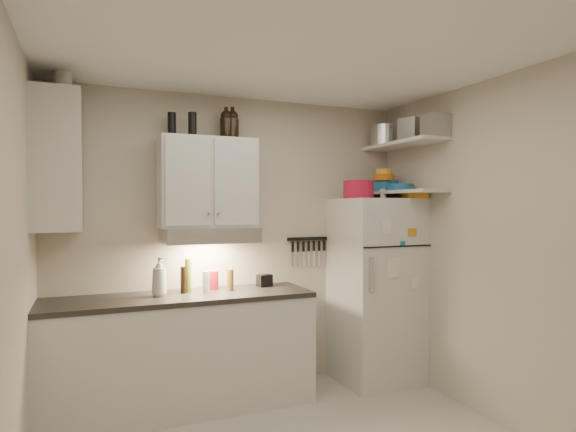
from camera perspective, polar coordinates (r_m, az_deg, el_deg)
name	(u,v)px	position (r m, az deg, el deg)	size (l,w,h in m)	color
ceiling	(308,44)	(3.09, 2.33, 19.71)	(3.20, 3.00, 0.02)	white
back_wall	(236,243)	(4.35, -6.16, -3.17)	(3.20, 0.02, 2.60)	#BDB3A1
left_wall	(4,274)	(2.70, -30.64, -5.96)	(0.02, 3.00, 2.60)	#BDB3A1
right_wall	(504,251)	(3.91, 24.27, -3.75)	(0.02, 3.00, 2.60)	#BDB3A1
base_cabinet	(181,355)	(4.09, -12.53, -15.76)	(2.10, 0.60, 0.88)	silver
countertop	(181,298)	(3.98, -12.56, -9.41)	(2.10, 0.62, 0.04)	#292523
upper_cabinet	(208,183)	(4.10, -9.51, 3.90)	(0.80, 0.33, 0.75)	silver
side_cabinet	(57,162)	(3.87, -25.71, 5.82)	(0.33, 0.55, 1.00)	silver
range_hood	(210,235)	(4.04, -9.27, -2.23)	(0.76, 0.46, 0.12)	silver
fridge	(376,289)	(4.62, 10.36, -8.56)	(0.70, 0.68, 1.70)	silver
shelf_hi	(403,144)	(4.59, 13.46, 8.28)	(0.30, 0.95, 0.03)	silver
shelf_lo	(403,192)	(4.56, 13.44, 2.78)	(0.30, 0.95, 0.03)	silver
knife_strip	(308,239)	(4.58, 2.36, -2.71)	(0.42, 0.02, 0.03)	black
dutch_oven	(358,190)	(4.39, 8.35, 3.13)	(0.28, 0.28, 0.16)	#A7132D
book_stack	(414,194)	(4.52, 14.75, 2.52)	(0.18, 0.23, 0.08)	orange
spice_jar	(383,194)	(4.58, 11.22, 2.60)	(0.05, 0.05, 0.09)	silver
stock_pot	(385,136)	(4.84, 11.39, 9.28)	(0.28, 0.28, 0.20)	silver
tin_a	(412,130)	(4.52, 14.50, 9.85)	(0.20, 0.18, 0.20)	#AAAAAD
tin_b	(436,126)	(4.35, 17.17, 10.16)	(0.19, 0.19, 0.19)	#AAAAAD
bowl_teal	(385,186)	(4.73, 11.39, 3.51)	(0.25, 0.25, 0.10)	#1A6094
bowl_orange	(384,177)	(4.68, 11.29, 4.50)	(0.20, 0.20, 0.06)	#BF5D11
bowl_yellow	(384,172)	(4.68, 11.30, 5.16)	(0.15, 0.15, 0.05)	gold
plates	(400,187)	(4.59, 13.13, 3.34)	(0.24, 0.24, 0.06)	#1A6094
growler_a	(226,125)	(4.22, -7.33, 10.69)	(0.11, 0.11, 0.26)	black
growler_b	(232,125)	(4.25, -6.61, 10.68)	(0.11, 0.11, 0.26)	black
thermos_a	(192,124)	(4.08, -11.27, 10.60)	(0.07, 0.07, 0.20)	black
thermos_b	(172,125)	(4.12, -13.61, 10.49)	(0.07, 0.07, 0.20)	black
side_jar	(63,81)	(3.97, -25.15, 14.26)	(0.13, 0.13, 0.17)	silver
soap_bottle	(159,275)	(3.94, -15.02, -6.72)	(0.13, 0.13, 0.34)	silver
pepper_mill	(230,280)	(4.09, -6.87, -7.53)	(0.06, 0.06, 0.18)	brown
oil_bottle	(188,276)	(4.07, -11.76, -6.92)	(0.05, 0.05, 0.28)	#59731C
vinegar_bottle	(183,280)	(4.03, -12.32, -7.42)	(0.05, 0.05, 0.22)	black
clear_bottle	(206,282)	(4.03, -9.70, -7.69)	(0.06, 0.06, 0.18)	silver
red_jar	(214,280)	(4.16, -8.78, -7.54)	(0.08, 0.08, 0.16)	#A7132D
caddy	(265,280)	(4.29, -2.80, -7.64)	(0.12, 0.09, 0.10)	black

